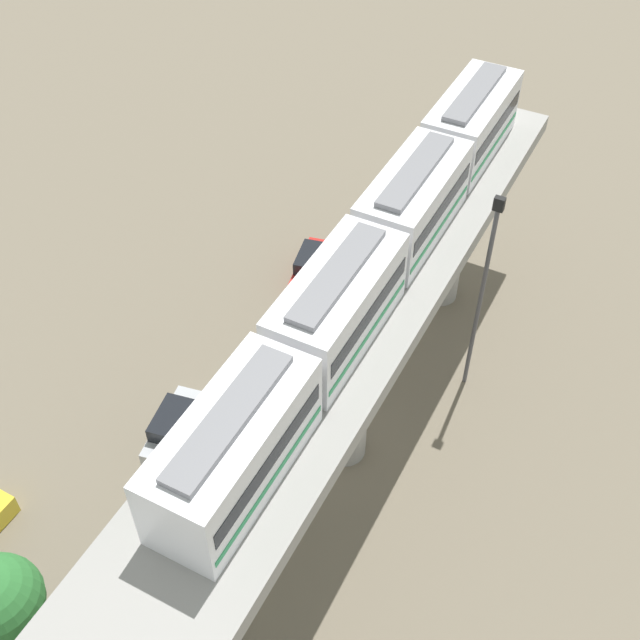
{
  "coord_description": "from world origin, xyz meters",
  "views": [
    {
      "loc": [
        -8.88,
        19.39,
        29.64
      ],
      "look_at": [
        2.5,
        -2.4,
        5.05
      ],
      "focal_mm": 44.53,
      "sensor_mm": 36.0,
      "label": 1
    }
  ],
  "objects_px": {
    "train": "(378,251)",
    "signal_post": "(482,290)",
    "parked_car_silver": "(178,428)",
    "parked_car_red": "(314,267)"
  },
  "relations": [
    {
      "from": "train",
      "to": "signal_post",
      "type": "relative_size",
      "value": 2.49
    },
    {
      "from": "parked_car_silver",
      "to": "signal_post",
      "type": "distance_m",
      "value": 14.96
    },
    {
      "from": "parked_car_red",
      "to": "train",
      "type": "bearing_deg",
      "value": 120.24
    },
    {
      "from": "train",
      "to": "parked_car_red",
      "type": "relative_size",
      "value": 6.12
    },
    {
      "from": "parked_car_silver",
      "to": "signal_post",
      "type": "xyz_separation_m",
      "value": [
        -10.41,
        -9.35,
        5.29
      ]
    },
    {
      "from": "parked_car_silver",
      "to": "signal_post",
      "type": "bearing_deg",
      "value": -148.55
    },
    {
      "from": "train",
      "to": "parked_car_silver",
      "type": "relative_size",
      "value": 6.16
    },
    {
      "from": "parked_car_red",
      "to": "signal_post",
      "type": "xyz_separation_m",
      "value": [
        -10.09,
        3.32,
        5.29
      ]
    },
    {
      "from": "train",
      "to": "parked_car_silver",
      "type": "distance_m",
      "value": 12.73
    },
    {
      "from": "parked_car_red",
      "to": "signal_post",
      "type": "distance_m",
      "value": 11.87
    }
  ]
}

